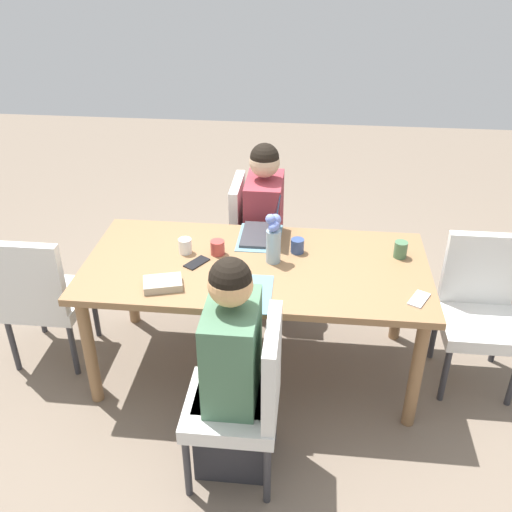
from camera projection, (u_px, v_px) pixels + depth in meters
The scene contains 19 objects.
ground_plane at pixel (256, 365), 3.63m from camera, with size 10.00×10.00×0.00m, color #756656.
dining_table at pixel (256, 276), 3.29m from camera, with size 1.94×0.93×0.75m.
chair_far_left_near at pixel (247, 394), 2.71m from camera, with size 0.44×0.44×0.90m.
person_far_left_near at pixel (233, 380), 2.75m from camera, with size 0.36×0.40×1.19m.
chair_near_left_mid at pixel (254, 235), 4.07m from camera, with size 0.44×0.44×0.90m.
person_near_left_mid at pixel (264, 236), 4.00m from camera, with size 0.36×0.40×1.19m.
chair_head_left_left_far at pixel (479, 305), 3.34m from camera, with size 0.44×0.44×0.90m.
chair_head_right_right_near at pixel (42, 294), 3.43m from camera, with size 0.44×0.44×0.90m.
flower_vase at pixel (273, 238), 3.20m from camera, with size 0.09×0.10×0.30m.
placemat_far_left_near at pixel (247, 293), 2.99m from camera, with size 0.36×0.26×0.00m, color slate.
placemat_near_left_mid at pixel (260, 238), 3.51m from camera, with size 0.36×0.26×0.00m, color slate.
laptop_near_left_mid at pixel (264, 230), 3.50m from camera, with size 0.22×0.32×0.21m.
coffee_mug_near_left at pixel (401, 250), 3.29m from camera, with size 0.08×0.08×0.10m, color #47704C.
coffee_mug_near_right at pixel (185, 246), 3.34m from camera, with size 0.08×0.08×0.09m, color white.
coffee_mug_centre_left at pixel (218, 248), 3.33m from camera, with size 0.08×0.08×0.08m, color #AD3D38.
coffee_mug_centre_right at pixel (297, 246), 3.34m from camera, with size 0.08×0.08×0.08m, color #33477A.
book_red_cover at pixel (163, 284), 3.04m from camera, with size 0.20×0.14×0.04m, color #B2A38E.
phone_black at pixel (197, 263), 3.25m from camera, with size 0.15×0.07×0.01m, color black.
phone_silver at pixel (419, 299), 2.94m from camera, with size 0.15×0.07×0.01m, color silver.
Camera 1 is at (-0.29, 2.77, 2.43)m, focal length 40.53 mm.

